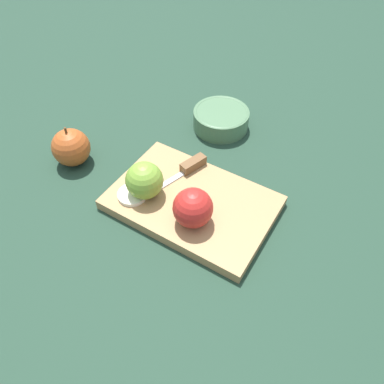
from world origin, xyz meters
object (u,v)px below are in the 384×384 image
at_px(apple_half_right, 144,181).
at_px(knife, 190,166).
at_px(bowl, 221,118).
at_px(apple_whole, 71,147).
at_px(apple_half_left, 193,208).

height_order(apple_half_right, knife, apple_half_right).
bearing_deg(bowl, apple_half_right, 81.48).
bearing_deg(apple_whole, apple_half_left, 170.50).
distance_m(knife, apple_whole, 0.26).
bearing_deg(apple_half_left, apple_half_right, -179.77).
height_order(apple_whole, bowl, apple_whole).
bearing_deg(apple_whole, bowl, -134.15).
bearing_deg(knife, apple_half_left, 51.52).
relative_size(apple_half_right, apple_whole, 0.78).
bearing_deg(knife, apple_whole, -51.31).
bearing_deg(apple_half_right, apple_half_left, 72.33).
distance_m(apple_half_right, knife, 0.11).
height_order(apple_half_right, bowl, apple_half_right).
bearing_deg(apple_half_right, apple_whole, -105.85).
height_order(apple_half_left, knife, apple_half_left).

